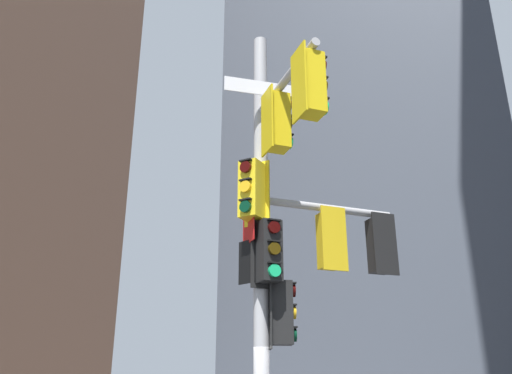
# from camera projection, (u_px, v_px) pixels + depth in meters

# --- Properties ---
(building_mid_block) EXTENTS (16.01, 16.01, 49.97)m
(building_mid_block) POSITION_uv_depth(u_px,v_px,m) (368.00, 57.00, 39.70)
(building_mid_block) COLOR #4C5460
(building_mid_block) RESTS_ON ground
(signal_pole_assembly) EXTENTS (2.36, 3.68, 8.23)m
(signal_pole_assembly) POSITION_uv_depth(u_px,v_px,m) (287.00, 222.00, 8.86)
(signal_pole_assembly) COLOR #B2B2B5
(signal_pole_assembly) RESTS_ON ground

